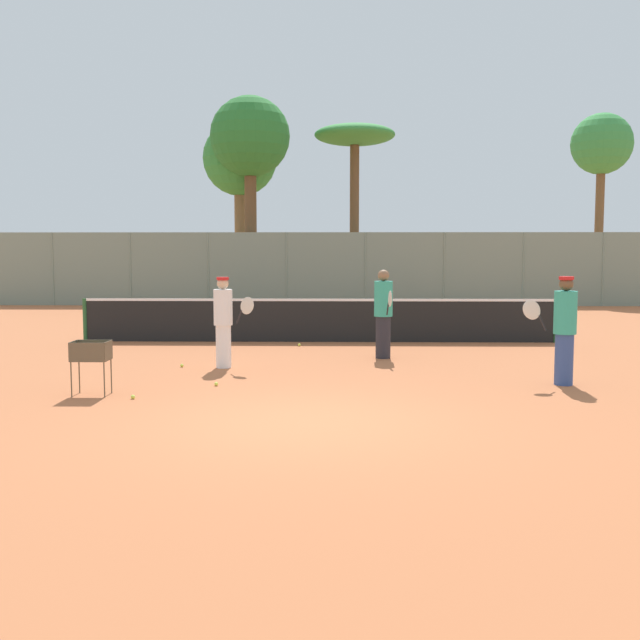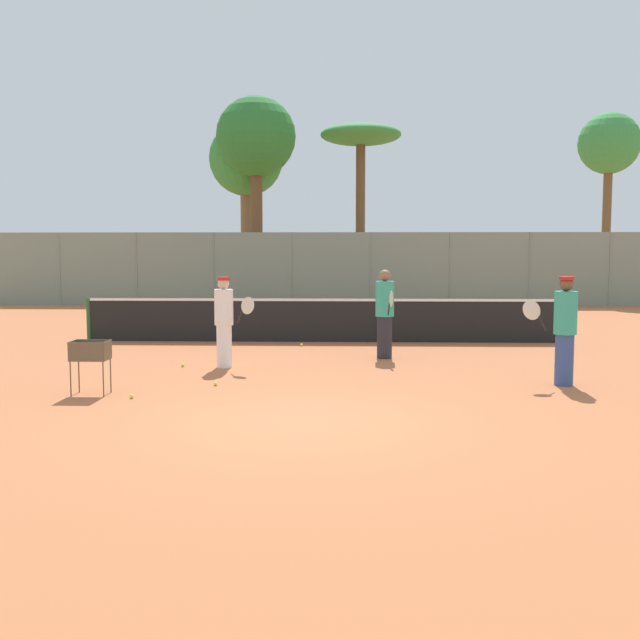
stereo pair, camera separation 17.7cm
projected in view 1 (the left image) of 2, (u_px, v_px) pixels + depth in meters
ground_plane at (304, 423)px, 9.79m from camera, size 80.00×80.00×0.00m
tennis_net at (319, 319)px, 18.41m from camera, size 11.72×0.10×1.07m
back_fence at (326, 269)px, 30.45m from camera, size 28.91×0.08×2.99m
tree_0 at (355, 143)px, 33.03m from camera, size 3.57×3.57×7.78m
tree_1 at (250, 140)px, 31.94m from camera, size 3.42×3.42×8.82m
tree_2 at (602, 148)px, 32.86m from camera, size 2.66×2.66×8.26m
tree_3 at (240, 162)px, 33.48m from camera, size 3.32×3.32×8.02m
player_white_outfit at (224, 321)px, 14.33m from camera, size 0.86×0.50×1.75m
player_red_cap at (383, 313)px, 15.60m from camera, size 0.39×0.94×1.85m
player_yellow_shirt at (564, 329)px, 12.49m from camera, size 0.94×0.38×1.82m
ball_cart at (91, 355)px, 11.60m from camera, size 0.56×0.41×0.85m
tennis_ball_1 at (182, 365)px, 14.47m from camera, size 0.07×0.07×0.07m
tennis_ball_2 at (216, 384)px, 12.46m from camera, size 0.07×0.07×0.07m
tennis_ball_3 at (299, 345)px, 17.64m from camera, size 0.07×0.07×0.07m
tennis_ball_4 at (133, 397)px, 11.36m from camera, size 0.07×0.07×0.07m
parked_car at (370, 286)px, 33.50m from camera, size 4.20×1.70×1.60m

